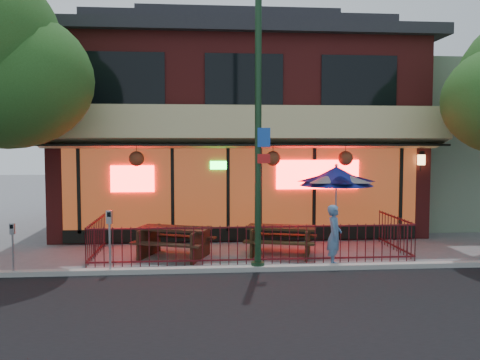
% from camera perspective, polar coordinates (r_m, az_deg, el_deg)
% --- Properties ---
extents(ground, '(80.00, 80.00, 0.00)m').
position_cam_1_polar(ground, '(12.87, 1.79, -9.63)').
color(ground, gray).
rests_on(ground, ground).
extents(curb, '(80.00, 0.25, 0.12)m').
position_cam_1_polar(curb, '(12.37, 2.06, -9.90)').
color(curb, '#999993').
rests_on(curb, ground).
extents(restaurant_building, '(12.96, 9.49, 8.05)m').
position_cam_1_polar(restaurant_building, '(19.62, -0.62, 7.20)').
color(restaurant_building, maroon).
rests_on(restaurant_building, ground).
extents(neighbor_building, '(6.00, 7.00, 6.00)m').
position_cam_1_polar(neighbor_building, '(22.68, 22.63, 3.61)').
color(neighbor_building, slate).
rests_on(neighbor_building, ground).
extents(patio_fence, '(8.44, 2.62, 1.00)m').
position_cam_1_polar(patio_fence, '(13.22, 1.54, -6.46)').
color(patio_fence, '#4E1016').
rests_on(patio_fence, ground).
extents(street_light, '(0.43, 0.32, 7.00)m').
position_cam_1_polar(street_light, '(12.11, 2.06, 4.55)').
color(street_light, '#17341D').
rests_on(street_light, ground).
extents(picnic_table_left, '(2.30, 2.04, 0.82)m').
position_cam_1_polar(picnic_table_left, '(13.79, -7.39, -6.45)').
color(picnic_table_left, '#331D12').
rests_on(picnic_table_left, ground).
extents(picnic_table_right, '(2.19, 1.89, 0.80)m').
position_cam_1_polar(picnic_table_right, '(14.02, 4.65, -6.32)').
color(picnic_table_right, '#342512').
rests_on(picnic_table_right, ground).
extents(patio_umbrella, '(2.16, 2.16, 2.46)m').
position_cam_1_polar(patio_umbrella, '(15.25, 10.75, 0.44)').
color(patio_umbrella, gray).
rests_on(patio_umbrella, ground).
extents(pedestrian, '(0.53, 0.65, 1.53)m').
position_cam_1_polar(pedestrian, '(12.95, 10.54, -6.14)').
color(pedestrian, '#4D719B').
rests_on(pedestrian, ground).
extents(parking_meter_near, '(0.15, 0.13, 1.50)m').
position_cam_1_polar(parking_meter_near, '(12.28, -14.43, -5.57)').
color(parking_meter_near, '#989AA0').
rests_on(parking_meter_near, ground).
extents(parking_meter_far, '(0.12, 0.10, 1.23)m').
position_cam_1_polar(parking_meter_far, '(12.86, -24.17, -6.20)').
color(parking_meter_far, gray).
rests_on(parking_meter_far, ground).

